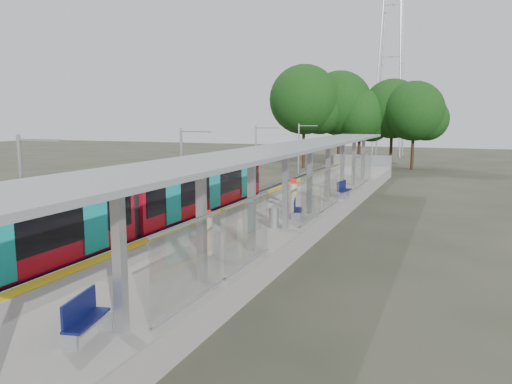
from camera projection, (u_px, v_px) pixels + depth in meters
The scene contains 15 objects.
trackbed at pixel (216, 214), 30.83m from camera, with size 3.00×70.00×0.24m, color #59544C.
platform at pixel (285, 213), 29.11m from camera, with size 6.00×50.00×1.00m, color gray.
tactile_strip at pixel (245, 202), 29.98m from camera, with size 0.60×50.00×0.02m, color yellow.
end_fence at pixel (362, 161), 51.84m from camera, with size 6.00×0.10×1.20m, color #9EA0A5.
train at pixel (112, 211), 21.42m from camera, with size 2.74×27.60×3.62m.
canopy at pixel (292, 155), 24.47m from camera, with size 3.27×38.00×3.66m.
pylon at pixel (392, 31), 75.37m from camera, with size 8.00×4.00×38.00m, color #9EA0A5, non-canonical shape.
tree_cluster at pixel (354, 106), 59.55m from camera, with size 19.92×12.53×12.28m.
catenary_masts at pixel (183, 170), 30.14m from camera, with size 2.08×48.16×5.40m.
bench_near at pixel (83, 316), 11.37m from camera, with size 0.78×1.56×1.02m.
bench_mid at pixel (297, 208), 25.20m from camera, with size 0.76×1.43×0.93m.
bench_far at pixel (343, 189), 31.59m from camera, with size 0.67×1.59×1.05m.
info_pillar_near at pixel (207, 235), 18.33m from camera, with size 0.38×0.38×1.68m.
info_pillar_far at pixel (293, 197), 26.85m from camera, with size 0.40×0.40×1.78m.
litter_bin at pixel (274, 218), 22.86m from camera, with size 0.46×0.46×0.94m, color #9EA0A5.
Camera 1 is at (9.10, -7.18, 6.02)m, focal length 35.00 mm.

